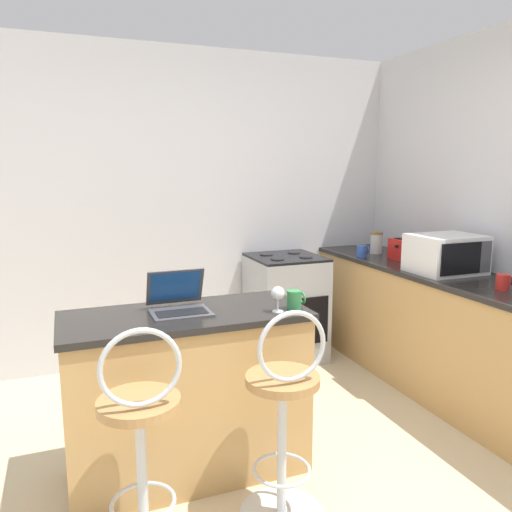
{
  "coord_description": "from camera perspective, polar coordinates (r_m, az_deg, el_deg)",
  "views": [
    {
      "loc": [
        -0.93,
        -1.84,
        1.64
      ],
      "look_at": [
        0.37,
        1.52,
        1.0
      ],
      "focal_mm": 35.0,
      "sensor_mm": 36.0,
      "label": 1
    }
  ],
  "objects": [
    {
      "name": "bar_stool_far",
      "position": [
        2.4,
        3.19,
        -18.36
      ],
      "size": [
        0.4,
        0.4,
        1.04
      ],
      "color": "silver",
      "rests_on": "ground_plane"
    },
    {
      "name": "toaster",
      "position": [
        4.21,
        16.8,
        0.69
      ],
      "size": [
        0.2,
        0.26,
        0.17
      ],
      "color": "red",
      "rests_on": "counter_right"
    },
    {
      "name": "mug_green",
      "position": [
        2.65,
        4.44,
        -5.01
      ],
      "size": [
        0.1,
        0.08,
        0.1
      ],
      "color": "#338447",
      "rests_on": "breakfast_bar"
    },
    {
      "name": "wine_glass_tall",
      "position": [
        2.58,
        2.53,
        -4.37
      ],
      "size": [
        0.07,
        0.07,
        0.14
      ],
      "color": "silver",
      "rests_on": "breakfast_bar"
    },
    {
      "name": "breakfast_bar",
      "position": [
        2.78,
        -7.82,
        -15.27
      ],
      "size": [
        1.26,
        0.55,
        0.9
      ],
      "color": "tan",
      "rests_on": "ground_plane"
    },
    {
      "name": "laptop",
      "position": [
        2.64,
        -8.86,
        -5.1
      ],
      "size": [
        0.3,
        0.29,
        0.21
      ],
      "color": "#47474C",
      "rests_on": "breakfast_bar"
    },
    {
      "name": "storage_jar",
      "position": [
        4.48,
        13.6,
        1.51
      ],
      "size": [
        0.11,
        0.11,
        0.19
      ],
      "color": "silver",
      "rests_on": "counter_right"
    },
    {
      "name": "mug_blue",
      "position": [
        4.28,
        12.01,
        0.56
      ],
      "size": [
        0.1,
        0.09,
        0.1
      ],
      "color": "#2D51AD",
      "rests_on": "counter_right"
    },
    {
      "name": "counter_right",
      "position": [
        3.91,
        20.95,
        -8.29
      ],
      "size": [
        0.62,
        2.79,
        0.9
      ],
      "color": "tan",
      "rests_on": "ground_plane"
    },
    {
      "name": "wall_back",
      "position": [
        4.25,
        -8.5,
        5.44
      ],
      "size": [
        12.0,
        0.06,
        2.6
      ],
      "color": "silver",
      "rests_on": "ground_plane"
    },
    {
      "name": "microwave",
      "position": [
        3.79,
        20.9,
        0.23
      ],
      "size": [
        0.47,
        0.39,
        0.27
      ],
      "color": "white",
      "rests_on": "counter_right"
    },
    {
      "name": "stove_range",
      "position": [
        4.33,
        3.38,
        -5.85
      ],
      "size": [
        0.58,
        0.6,
        0.9
      ],
      "color": "#9EA3A8",
      "rests_on": "ground_plane"
    },
    {
      "name": "mug_red",
      "position": [
        3.41,
        26.4,
        -2.67
      ],
      "size": [
        0.1,
        0.08,
        0.1
      ],
      "color": "red",
      "rests_on": "counter_right"
    },
    {
      "name": "bar_stool_near",
      "position": [
        2.25,
        -12.95,
        -20.77
      ],
      "size": [
        0.4,
        0.4,
        1.04
      ],
      "color": "silver",
      "rests_on": "ground_plane"
    }
  ]
}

